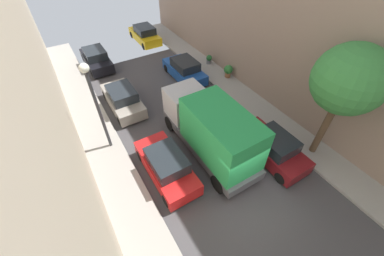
{
  "coord_description": "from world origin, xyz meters",
  "views": [
    {
      "loc": [
        -5.4,
        -3.58,
        10.33
      ],
      "look_at": [
        -0.09,
        5.15,
        0.5
      ],
      "focal_mm": 22.33,
      "sensor_mm": 36.0,
      "label": 1
    }
  ],
  "objects_px": {
    "parked_car_left_2": "(166,165)",
    "delivery_truck": "(211,129)",
    "potted_plant_1": "(209,59)",
    "parked_car_right_3": "(145,35)",
    "potted_plant_4": "(228,70)",
    "parked_car_right_2": "(185,70)",
    "parked_car_left_3": "(123,99)",
    "parked_car_left_4": "(96,59)",
    "parked_car_right_1": "(272,147)",
    "street_tree_1": "(349,80)",
    "lamp_post": "(94,97)"
  },
  "relations": [
    {
      "from": "parked_car_right_1",
      "to": "parked_car_left_2",
      "type": "bearing_deg",
      "value": 161.15
    },
    {
      "from": "parked_car_left_4",
      "to": "parked_car_right_1",
      "type": "distance_m",
      "value": 15.7
    },
    {
      "from": "parked_car_left_3",
      "to": "parked_car_right_2",
      "type": "distance_m",
      "value": 5.51
    },
    {
      "from": "parked_car_left_2",
      "to": "lamp_post",
      "type": "relative_size",
      "value": 0.82
    },
    {
      "from": "parked_car_left_3",
      "to": "delivery_truck",
      "type": "relative_size",
      "value": 0.64
    },
    {
      "from": "parked_car_right_2",
      "to": "parked_car_left_4",
      "type": "bearing_deg",
      "value": 135.2
    },
    {
      "from": "potted_plant_1",
      "to": "parked_car_right_3",
      "type": "bearing_deg",
      "value": 111.63
    },
    {
      "from": "parked_car_left_2",
      "to": "lamp_post",
      "type": "xyz_separation_m",
      "value": [
        -1.9,
        3.36,
        2.85
      ]
    },
    {
      "from": "potted_plant_1",
      "to": "potted_plant_4",
      "type": "relative_size",
      "value": 0.75
    },
    {
      "from": "parked_car_left_2",
      "to": "street_tree_1",
      "type": "relative_size",
      "value": 0.68
    },
    {
      "from": "street_tree_1",
      "to": "lamp_post",
      "type": "bearing_deg",
      "value": 146.83
    },
    {
      "from": "parked_car_right_2",
      "to": "potted_plant_4",
      "type": "height_order",
      "value": "parked_car_right_2"
    },
    {
      "from": "parked_car_right_1",
      "to": "street_tree_1",
      "type": "xyz_separation_m",
      "value": [
        2.25,
        -1.04,
        3.99
      ]
    },
    {
      "from": "parked_car_right_1",
      "to": "street_tree_1",
      "type": "distance_m",
      "value": 4.69
    },
    {
      "from": "parked_car_right_1",
      "to": "delivery_truck",
      "type": "xyz_separation_m",
      "value": [
        -2.7,
        1.95,
        1.07
      ]
    },
    {
      "from": "parked_car_left_4",
      "to": "parked_car_right_3",
      "type": "xyz_separation_m",
      "value": [
        5.4,
        2.43,
        0.0
      ]
    },
    {
      "from": "parked_car_right_2",
      "to": "delivery_truck",
      "type": "bearing_deg",
      "value": -109.97
    },
    {
      "from": "parked_car_left_3",
      "to": "parked_car_right_1",
      "type": "bearing_deg",
      "value": -56.86
    },
    {
      "from": "parked_car_left_2",
      "to": "delivery_truck",
      "type": "bearing_deg",
      "value": 2.34
    },
    {
      "from": "potted_plant_4",
      "to": "potted_plant_1",
      "type": "bearing_deg",
      "value": 91.17
    },
    {
      "from": "parked_car_right_1",
      "to": "parked_car_right_2",
      "type": "distance_m",
      "value": 9.38
    },
    {
      "from": "parked_car_left_3",
      "to": "parked_car_right_3",
      "type": "height_order",
      "value": "same"
    },
    {
      "from": "parked_car_right_1",
      "to": "parked_car_right_2",
      "type": "bearing_deg",
      "value": 90.0
    },
    {
      "from": "delivery_truck",
      "to": "potted_plant_1",
      "type": "bearing_deg",
      "value": 55.93
    },
    {
      "from": "delivery_truck",
      "to": "street_tree_1",
      "type": "height_order",
      "value": "street_tree_1"
    },
    {
      "from": "parked_car_left_3",
      "to": "parked_car_left_4",
      "type": "distance_m",
      "value": 6.48
    },
    {
      "from": "parked_car_right_3",
      "to": "street_tree_1",
      "type": "distance_m",
      "value": 18.78
    },
    {
      "from": "parked_car_right_3",
      "to": "potted_plant_4",
      "type": "bearing_deg",
      "value": -73.45
    },
    {
      "from": "parked_car_left_3",
      "to": "lamp_post",
      "type": "relative_size",
      "value": 0.82
    },
    {
      "from": "potted_plant_4",
      "to": "lamp_post",
      "type": "xyz_separation_m",
      "value": [
        -10.16,
        -2.35,
        2.87
      ]
    },
    {
      "from": "parked_car_right_2",
      "to": "delivery_truck",
      "type": "relative_size",
      "value": 0.64
    },
    {
      "from": "potted_plant_1",
      "to": "lamp_post",
      "type": "bearing_deg",
      "value": -154.16
    },
    {
      "from": "potted_plant_1",
      "to": "delivery_truck",
      "type": "bearing_deg",
      "value": -124.07
    },
    {
      "from": "parked_car_left_2",
      "to": "lamp_post",
      "type": "bearing_deg",
      "value": 119.5
    },
    {
      "from": "potted_plant_1",
      "to": "parked_car_right_1",
      "type": "bearing_deg",
      "value": -105.54
    },
    {
      "from": "parked_car_left_4",
      "to": "potted_plant_4",
      "type": "distance_m",
      "value": 10.95
    },
    {
      "from": "parked_car_left_2",
      "to": "parked_car_left_4",
      "type": "height_order",
      "value": "same"
    },
    {
      "from": "parked_car_right_2",
      "to": "parked_car_right_1",
      "type": "bearing_deg",
      "value": -90.0
    },
    {
      "from": "delivery_truck",
      "to": "lamp_post",
      "type": "bearing_deg",
      "value": 144.77
    },
    {
      "from": "parked_car_left_3",
      "to": "potted_plant_1",
      "type": "relative_size",
      "value": 5.7
    },
    {
      "from": "parked_car_left_2",
      "to": "potted_plant_1",
      "type": "height_order",
      "value": "parked_car_left_2"
    },
    {
      "from": "parked_car_left_2",
      "to": "parked_car_left_4",
      "type": "distance_m",
      "value": 12.9
    },
    {
      "from": "parked_car_right_3",
      "to": "potted_plant_4",
      "type": "height_order",
      "value": "parked_car_right_3"
    },
    {
      "from": "parked_car_right_2",
      "to": "potted_plant_4",
      "type": "relative_size",
      "value": 4.27
    },
    {
      "from": "parked_car_right_1",
      "to": "potted_plant_4",
      "type": "relative_size",
      "value": 4.27
    },
    {
      "from": "street_tree_1",
      "to": "potted_plant_1",
      "type": "xyz_separation_m",
      "value": [
        0.56,
        11.14,
        -4.18
      ]
    },
    {
      "from": "street_tree_1",
      "to": "potted_plant_1",
      "type": "bearing_deg",
      "value": 87.12
    },
    {
      "from": "parked_car_left_2",
      "to": "parked_car_right_2",
      "type": "height_order",
      "value": "same"
    },
    {
      "from": "parked_car_right_2",
      "to": "parked_car_right_3",
      "type": "relative_size",
      "value": 1.0
    },
    {
      "from": "delivery_truck",
      "to": "potted_plant_1",
      "type": "xyz_separation_m",
      "value": [
        5.51,
        8.14,
        -1.26
      ]
    }
  ]
}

